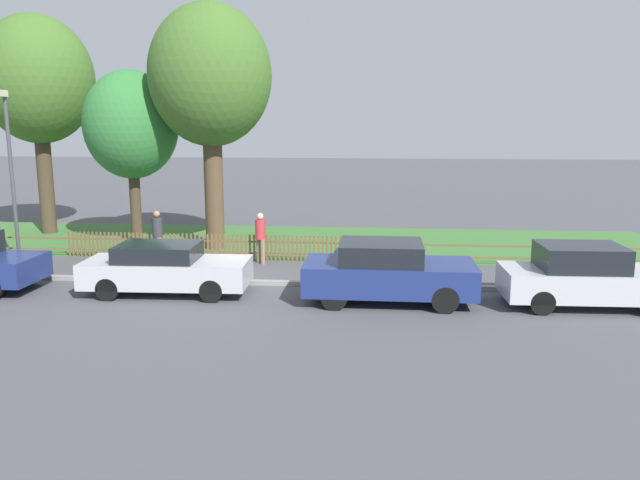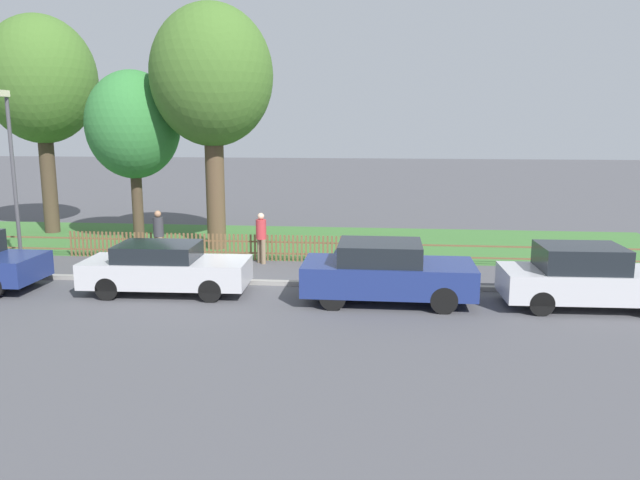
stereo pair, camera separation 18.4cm
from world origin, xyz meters
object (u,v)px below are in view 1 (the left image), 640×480
Objects in this scene: parked_car_navy_estate at (387,272)px; covered_motorcycle at (367,254)px; pedestrian_near_fence at (157,233)px; tree_behind_motorcycle at (131,126)px; tree_nearest_kerb at (37,81)px; pedestrian_by_lamp at (261,235)px; parked_car_red_compact at (585,277)px; parked_car_black_saloon at (165,268)px; tree_mid_park at (210,78)px; street_lamp at (8,159)px.

covered_motorcycle is (-0.54, 2.47, -0.10)m from parked_car_navy_estate.
covered_motorcycle is 6.94m from pedestrian_near_fence.
tree_behind_motorcycle reaches higher than parked_car_navy_estate.
pedestrian_near_fence is at bearing -36.48° from tree_nearest_kerb.
pedestrian_by_lamp is (9.55, -4.63, -5.06)m from tree_nearest_kerb.
parked_car_red_compact is 2.01× the size of covered_motorcycle.
pedestrian_near_fence is (-1.56, 3.79, 0.24)m from parked_car_black_saloon.
covered_motorcycle is (-5.31, 2.45, -0.08)m from parked_car_red_compact.
tree_mid_park is at bearing -18.05° from tree_nearest_kerb.
tree_nearest_kerb reaches higher than parked_car_navy_estate.
street_lamp is (-3.53, -2.09, 2.45)m from pedestrian_near_fence.
tree_nearest_kerb reaches higher than covered_motorcycle.
tree_behind_motorcycle is (-8.50, 4.13, 3.62)m from covered_motorcycle.
parked_car_navy_estate is at bearing -4.01° from parked_car_black_saloon.
pedestrian_by_lamp reaches higher than covered_motorcycle.
pedestrian_near_fence is at bearing 110.32° from parked_car_black_saloon.
street_lamp is at bearing 159.51° from parked_car_black_saloon.
pedestrian_by_lamp is at bearing -25.86° from tree_nearest_kerb.
tree_nearest_kerb is 5.26× the size of pedestrian_by_lamp.
parked_car_black_saloon is at bearing -62.76° from tree_behind_motorcycle.
tree_nearest_kerb is 5.14m from tree_behind_motorcycle.
pedestrian_near_fence is at bearing -121.99° from tree_mid_park.
tree_mid_park is 6.91m from street_lamp.
parked_car_navy_estate is 2.59× the size of pedestrian_near_fence.
tree_nearest_kerb is (-13.49, 8.55, 5.20)m from parked_car_navy_estate.
tree_mid_park is (7.51, -2.45, -0.09)m from tree_nearest_kerb.
pedestrian_near_fence is (-1.33, -2.12, -4.97)m from tree_mid_park.
tree_nearest_kerb is at bearing -162.23° from pedestrian_near_fence.
parked_car_navy_estate is 11.73m from tree_behind_motorcycle.
pedestrian_by_lamp is (2.04, -2.18, -4.98)m from tree_mid_park.
tree_nearest_kerb reaches higher than parked_car_red_compact.
parked_car_red_compact is at bearing 22.11° from pedestrian_by_lamp.
parked_car_black_saloon is at bearing -160.97° from covered_motorcycle.
pedestrian_near_fence reaches higher than covered_motorcycle.
tree_mid_park reaches higher than tree_behind_motorcycle.
parked_car_navy_estate is 9.96m from tree_mid_park.
parked_car_navy_estate is 2.08× the size of covered_motorcycle.
parked_car_navy_estate is 0.50× the size of tree_nearest_kerb.
street_lamp is (-10.30, -0.58, 2.70)m from covered_motorcycle.
covered_motorcycle is 10.12m from tree_behind_motorcycle.
parked_car_black_saloon is 4.15m from pedestrian_by_lamp.
parked_car_red_compact is at bearing -25.47° from tree_behind_motorcycle.
pedestrian_near_fence is at bearing -134.73° from pedestrian_by_lamp.
pedestrian_near_fence is (-6.77, 1.52, 0.25)m from covered_motorcycle.
parked_car_navy_estate is (5.75, -0.19, 0.09)m from parked_car_black_saloon.
street_lamp is (-6.90, -2.03, 2.46)m from pedestrian_by_lamp.
covered_motorcycle is at bearing -25.17° from tree_nearest_kerb.
tree_nearest_kerb reaches higher than parked_car_black_saloon.
street_lamp reaches higher than pedestrian_near_fence.
pedestrian_near_fence is (6.18, -4.57, -5.05)m from tree_nearest_kerb.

